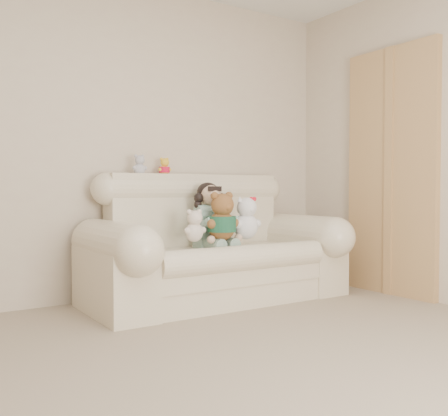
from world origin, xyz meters
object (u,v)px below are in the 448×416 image
white_cat (246,214)px  cream_teddy (194,222)px  sofa (217,237)px  seated_child (210,214)px  brown_teddy (222,212)px

white_cat → cream_teddy: bearing=-166.9°
sofa → white_cat: bearing=-34.0°
seated_child → cream_teddy: seated_child is taller
sofa → brown_teddy: 0.25m
brown_teddy → white_cat: bearing=21.3°
white_cat → sofa: bearing=162.0°
seated_child → white_cat: 0.30m
sofa → cream_teddy: sofa is taller
seated_child → sofa: bearing=-78.3°
sofa → seated_child: size_ratio=3.85×
sofa → cream_teddy: 0.32m
brown_teddy → white_cat: 0.23m
sofa → cream_teddy: size_ratio=7.24×
seated_child → white_cat: (0.21, -0.21, 0.01)m
brown_teddy → sofa: bearing=95.3°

